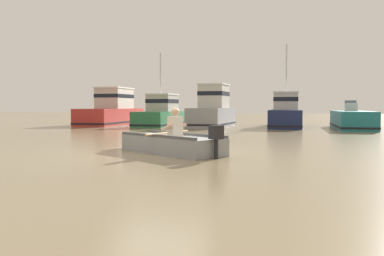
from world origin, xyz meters
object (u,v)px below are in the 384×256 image
Objects in this scene: moored_boat_green at (161,114)px; moored_boat_grey at (213,111)px; moored_boat_red at (112,111)px; moored_boat_navy at (286,113)px; rowboat_with_person at (170,143)px; moored_boat_teal at (352,120)px.

moored_boat_grey is at bearing 6.16° from moored_boat_green.
moored_boat_red is 11.18m from moored_boat_navy.
rowboat_with_person is at bearing -66.35° from moored_boat_green.
rowboat_with_person is 14.67m from moored_boat_teal.
moored_boat_teal is (10.89, 0.48, -0.28)m from moored_boat_green.
moored_boat_green is at bearing -173.84° from moored_boat_grey.
moored_boat_grey is at bearing -162.08° from moored_boat_navy.
moored_boat_red is (-9.70, 14.28, 0.65)m from rowboat_with_person.
moored_boat_grey is 4.33m from moored_boat_navy.
moored_boat_navy reaches higher than moored_boat_grey.
moored_boat_navy is 1.15× the size of moored_boat_teal.
moored_boat_teal is (14.77, -0.52, -0.45)m from moored_boat_red.
rowboat_with_person is 0.60× the size of moored_boat_teal.
moored_boat_grey reaches higher than moored_boat_red.
moored_boat_navy reaches higher than moored_boat_red.
moored_boat_green reaches higher than moored_boat_teal.
moored_boat_navy is at bearing 12.93° from moored_boat_green.
rowboat_with_person is 0.50× the size of moored_boat_red.
moored_boat_grey reaches higher than moored_boat_teal.
rowboat_with_person is 14.50m from moored_boat_green.
moored_boat_teal is at bearing -2.02° from moored_boat_red.
rowboat_with_person is 0.68× the size of moored_boat_green.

